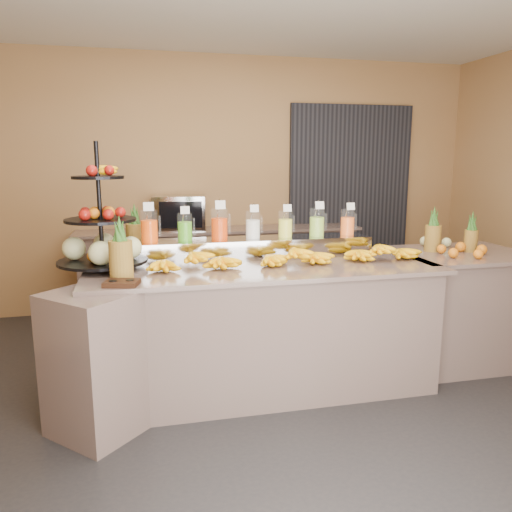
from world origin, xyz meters
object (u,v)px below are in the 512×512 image
object	(u,v)px
condiment_caddy	(122,283)
right_fruit_pile	(456,245)
fruit_stand	(108,236)
banana_heap	(290,254)
pitcher_tray	(253,248)
oven_warmer	(179,213)

from	to	relation	value
condiment_caddy	right_fruit_pile	size ratio (longest dim) A/B	0.49
fruit_stand	banana_heap	bearing A→B (deg)	-1.86
condiment_caddy	right_fruit_pile	distance (m)	2.65
pitcher_tray	fruit_stand	xyz separation A→B (m)	(-1.07, -0.14, 0.15)
pitcher_tray	right_fruit_pile	size ratio (longest dim) A/B	4.55
right_fruit_pile	oven_warmer	size ratio (longest dim) A/B	0.74
fruit_stand	oven_warmer	world-z (taller)	fruit_stand
banana_heap	oven_warmer	distance (m)	2.07
banana_heap	pitcher_tray	bearing A→B (deg)	125.23
banana_heap	oven_warmer	size ratio (longest dim) A/B	3.66
condiment_caddy	right_fruit_pile	bearing A→B (deg)	10.21
pitcher_tray	condiment_caddy	distance (m)	1.18
banana_heap	right_fruit_pile	distance (m)	1.43
pitcher_tray	fruit_stand	size ratio (longest dim) A/B	2.12
banana_heap	right_fruit_pile	xyz separation A→B (m)	(1.43, 0.08, 0.00)
pitcher_tray	right_fruit_pile	xyz separation A→B (m)	(1.64, -0.21, -0.01)
fruit_stand	condiment_caddy	size ratio (longest dim) A/B	4.37
pitcher_tray	condiment_caddy	xyz separation A→B (m)	(-0.97, -0.68, -0.06)
fruit_stand	condiment_caddy	xyz separation A→B (m)	(0.10, -0.54, -0.21)
fruit_stand	condiment_caddy	world-z (taller)	fruit_stand
pitcher_tray	oven_warmer	size ratio (longest dim) A/B	3.37
condiment_caddy	banana_heap	bearing A→B (deg)	18.09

